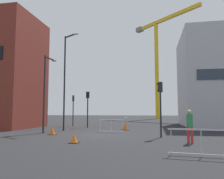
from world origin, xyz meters
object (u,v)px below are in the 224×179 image
(streetlamp_short, at_px, (46,86))
(traffic_light_corner, at_px, (160,100))
(traffic_cone_by_barrier, at_px, (74,139))
(traffic_light_near, at_px, (73,105))
(construction_crane, at_px, (158,52))
(pedestrian_walking, at_px, (190,124))
(traffic_light_median, at_px, (88,103))
(streetlamp_tall, at_px, (66,75))
(traffic_cone_striped, at_px, (52,131))
(traffic_cone_on_verge, at_px, (126,127))

(streetlamp_short, relative_size, traffic_light_corner, 1.70)
(traffic_cone_by_barrier, bearing_deg, traffic_light_near, 110.12)
(construction_crane, xyz_separation_m, pedestrian_walking, (0.78, -40.92, -14.57))
(construction_crane, distance_m, traffic_cone_by_barrier, 45.03)
(construction_crane, bearing_deg, traffic_light_median, -105.45)
(streetlamp_tall, height_order, traffic_cone_striped, streetlamp_tall)
(streetlamp_short, height_order, traffic_light_near, streetlamp_short)
(traffic_cone_on_verge, bearing_deg, traffic_light_median, 150.31)
(streetlamp_short, relative_size, traffic_cone_by_barrier, 11.93)
(traffic_cone_by_barrier, bearing_deg, pedestrian_walking, 9.14)
(traffic_light_corner, xyz_separation_m, pedestrian_walking, (1.50, -2.59, -1.45))
(traffic_light_corner, bearing_deg, traffic_light_near, 133.86)
(construction_crane, height_order, traffic_light_median, construction_crane)
(construction_crane, height_order, traffic_cone_by_barrier, construction_crane)
(construction_crane, relative_size, pedestrian_walking, 12.70)
(traffic_light_near, xyz_separation_m, traffic_light_median, (2.38, -2.00, 0.14))
(traffic_light_corner, height_order, traffic_cone_on_verge, traffic_light_corner)
(traffic_light_near, xyz_separation_m, traffic_cone_on_verge, (6.86, -4.56, -2.15))
(traffic_light_near, xyz_separation_m, traffic_cone_striped, (1.92, -9.83, -2.19))
(streetlamp_short, distance_m, traffic_cone_on_verge, 8.16)
(construction_crane, relative_size, streetlamp_tall, 2.66)
(construction_crane, height_order, streetlamp_tall, construction_crane)
(traffic_light_median, bearing_deg, traffic_cone_striped, -93.33)
(streetlamp_short, distance_m, traffic_light_near, 8.76)
(streetlamp_short, distance_m, pedestrian_walking, 11.89)
(traffic_light_median, height_order, traffic_cone_on_verge, traffic_light_median)
(pedestrian_walking, bearing_deg, construction_crane, 91.09)
(traffic_light_corner, distance_m, traffic_cone_on_verge, 6.92)
(construction_crane, distance_m, traffic_light_median, 33.74)
(streetlamp_tall, relative_size, traffic_cone_by_barrier, 16.46)
(streetlamp_tall, bearing_deg, traffic_light_near, 103.64)
(traffic_cone_striped, bearing_deg, streetlamp_tall, 96.18)
(construction_crane, xyz_separation_m, traffic_light_corner, (-0.72, -38.33, -13.12))
(pedestrian_walking, distance_m, traffic_cone_by_barrier, 6.47)
(streetlamp_tall, bearing_deg, streetlamp_short, -110.47)
(streetlamp_tall, bearing_deg, traffic_light_corner, -25.30)
(traffic_light_corner, relative_size, traffic_cone_on_verge, 5.43)
(construction_crane, xyz_separation_m, streetlamp_short, (-9.96, -36.61, -11.84))
(traffic_cone_by_barrier, bearing_deg, traffic_cone_striped, 127.73)
(construction_crane, bearing_deg, traffic_light_near, -110.86)
(pedestrian_walking, height_order, traffic_cone_by_barrier, pedestrian_walking)
(streetlamp_short, bearing_deg, pedestrian_walking, -21.87)
(construction_crane, xyz_separation_m, traffic_cone_on_verge, (-3.80, -32.55, -15.33))
(construction_crane, xyz_separation_m, traffic_light_median, (-8.29, -29.99, -13.04))
(streetlamp_tall, height_order, traffic_cone_by_barrier, streetlamp_tall)
(traffic_light_near, relative_size, traffic_cone_by_barrier, 6.83)
(streetlamp_tall, xyz_separation_m, traffic_light_near, (-1.55, 6.38, -2.62))
(traffic_cone_striped, bearing_deg, pedestrian_walking, -18.06)
(streetlamp_tall, distance_m, traffic_light_median, 5.09)
(streetlamp_short, bearing_deg, construction_crane, 74.79)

